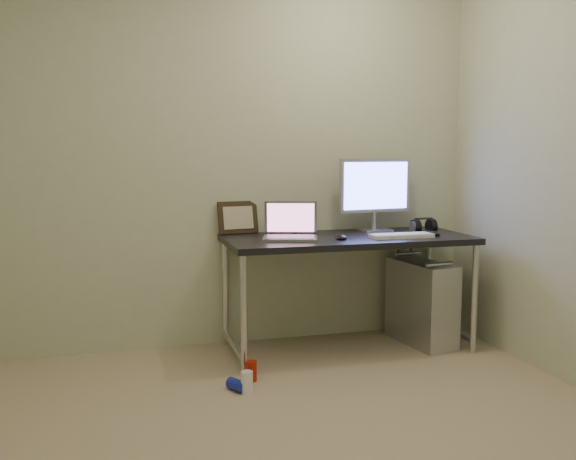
# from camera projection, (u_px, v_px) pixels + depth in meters

# --- Properties ---
(wall_back) EXTENTS (3.50, 0.02, 2.50)m
(wall_back) POSITION_uv_depth(u_px,v_px,m) (219.00, 158.00, 4.21)
(wall_back) COLOR beige
(wall_back) RESTS_ON ground
(desk) EXTENTS (1.59, 0.69, 0.75)m
(desk) POSITION_uv_depth(u_px,v_px,m) (348.00, 248.00, 4.15)
(desk) COLOR black
(desk) RESTS_ON ground
(tower_computer) EXTENTS (0.31, 0.56, 0.59)m
(tower_computer) POSITION_uv_depth(u_px,v_px,m) (422.00, 302.00, 4.33)
(tower_computer) COLOR #B1B0B5
(tower_computer) RESTS_ON ground
(cable_a) EXTENTS (0.01, 0.16, 0.69)m
(cable_a) POSITION_uv_depth(u_px,v_px,m) (395.00, 277.00, 4.60)
(cable_a) COLOR black
(cable_a) RESTS_ON ground
(cable_b) EXTENTS (0.02, 0.11, 0.71)m
(cable_b) POSITION_uv_depth(u_px,v_px,m) (408.00, 279.00, 4.61)
(cable_b) COLOR black
(cable_b) RESTS_ON ground
(can_red) EXTENTS (0.07, 0.07, 0.12)m
(can_red) POSITION_uv_depth(u_px,v_px,m) (251.00, 371.00, 3.64)
(can_red) COLOR #AD1A09
(can_red) RESTS_ON ground
(can_white) EXTENTS (0.08, 0.08, 0.12)m
(can_white) POSITION_uv_depth(u_px,v_px,m) (247.00, 382.00, 3.46)
(can_white) COLOR white
(can_white) RESTS_ON ground
(can_blue) EXTENTS (0.11, 0.13, 0.06)m
(can_blue) POSITION_uv_depth(u_px,v_px,m) (237.00, 385.00, 3.49)
(can_blue) COLOR #1824B1
(can_blue) RESTS_ON ground
(laptop) EXTENTS (0.40, 0.36, 0.23)m
(laptop) POSITION_uv_depth(u_px,v_px,m) (290.00, 230.00, 4.03)
(laptop) COLOR #AFAFB7
(laptop) RESTS_ON desk
(monitor) EXTENTS (0.53, 0.18, 0.50)m
(monitor) POSITION_uv_depth(u_px,v_px,m) (375.00, 189.00, 4.37)
(monitor) COLOR #AFAFB7
(monitor) RESTS_ON desk
(keyboard) EXTENTS (0.40, 0.13, 0.02)m
(keyboard) POSITION_uv_depth(u_px,v_px,m) (402.00, 236.00, 4.08)
(keyboard) COLOR white
(keyboard) RESTS_ON desk
(mouse_right) EXTENTS (0.10, 0.13, 0.04)m
(mouse_right) POSITION_uv_depth(u_px,v_px,m) (433.00, 232.00, 4.18)
(mouse_right) COLOR black
(mouse_right) RESTS_ON desk
(mouse_left) EXTENTS (0.09, 0.13, 0.04)m
(mouse_left) POSITION_uv_depth(u_px,v_px,m) (341.00, 236.00, 4.00)
(mouse_left) COLOR black
(mouse_left) RESTS_ON desk
(headphones) EXTENTS (0.17, 0.11, 0.11)m
(headphones) POSITION_uv_depth(u_px,v_px,m) (423.00, 226.00, 4.42)
(headphones) COLOR black
(headphones) RESTS_ON desk
(picture_frame) EXTENTS (0.28, 0.11, 0.22)m
(picture_frame) POSITION_uv_depth(u_px,v_px,m) (238.00, 217.00, 4.26)
(picture_frame) COLOR black
(picture_frame) RESTS_ON desk
(webcam) EXTENTS (0.04, 0.03, 0.12)m
(webcam) POSITION_uv_depth(u_px,v_px,m) (273.00, 221.00, 4.26)
(webcam) COLOR silver
(webcam) RESTS_ON desk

